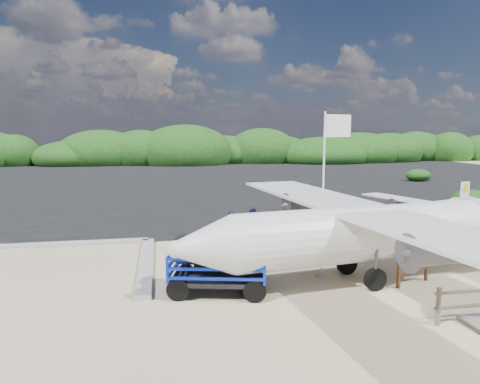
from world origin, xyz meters
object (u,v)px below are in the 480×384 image
object	(u,v)px
crew_c	(299,239)
flagpole	(321,277)
baggage_cart	(218,293)
aircraft_small	(122,182)
crew_b	(252,226)
signboard	(412,284)
crew_a	(231,230)
aircraft_large	(374,190)

from	to	relation	value
crew_c	flagpole	bearing A→B (deg)	106.88
baggage_cart	flagpole	distance (m)	3.75
baggage_cart	aircraft_small	xyz separation A→B (m)	(-5.47, 31.33, 0.00)
crew_b	signboard	bearing A→B (deg)	109.40
flagpole	crew_a	distance (m)	4.83
baggage_cart	signboard	world-z (taller)	baggage_cart
baggage_cart	crew_b	xyz separation A→B (m)	(2.24, 5.50, 0.81)
flagpole	aircraft_small	bearing A→B (deg)	106.66
aircraft_small	baggage_cart	bearing A→B (deg)	81.96
flagpole	crew_c	bearing A→B (deg)	101.53
aircraft_small	flagpole	bearing A→B (deg)	88.72
flagpole	signboard	xyz separation A→B (m)	(2.67, -1.24, 0.00)
baggage_cart	signboard	bearing A→B (deg)	10.01
baggage_cart	crew_a	xyz separation A→B (m)	(1.21, 4.91, 0.83)
baggage_cart	flagpole	size ratio (longest dim) A/B	0.56
baggage_cart	flagpole	xyz separation A→B (m)	(3.66, 0.83, 0.00)
crew_c	aircraft_large	xyz separation A→B (m)	(13.05, 18.93, -0.97)
crew_a	aircraft_large	size ratio (longest dim) A/B	0.10
crew_b	aircraft_large	size ratio (longest dim) A/B	0.10
crew_c	aircraft_large	distance (m)	23.01
flagpole	signboard	distance (m)	2.94
baggage_cart	crew_c	distance (m)	4.19
crew_b	crew_a	bearing A→B (deg)	14.38
signboard	aircraft_small	distance (m)	33.86
baggage_cart	aircraft_large	size ratio (longest dim) A/B	0.19
flagpole	crew_a	size ratio (longest dim) A/B	3.36
flagpole	signboard	size ratio (longest dim) A/B	3.59
crew_b	aircraft_small	bearing A→B (deg)	-88.68
aircraft_large	aircraft_small	world-z (taller)	aircraft_large
crew_a	aircraft_small	distance (m)	27.26
flagpole	aircraft_large	world-z (taller)	flagpole
signboard	baggage_cart	bearing A→B (deg)	156.29
crew_c	aircraft_small	distance (m)	30.36
crew_a	baggage_cart	bearing A→B (deg)	82.62
signboard	crew_b	size ratio (longest dim) A/B	0.97
signboard	crew_c	distance (m)	4.13
crew_a	crew_b	bearing A→B (deg)	-143.91
signboard	crew_a	xyz separation A→B (m)	(-5.12, 5.32, 0.83)
crew_a	crew_b	xyz separation A→B (m)	(1.03, 0.59, -0.03)
baggage_cart	aircraft_small	world-z (taller)	aircraft_small
aircraft_small	crew_c	bearing A→B (deg)	88.97
signboard	aircraft_large	world-z (taller)	aircraft_large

